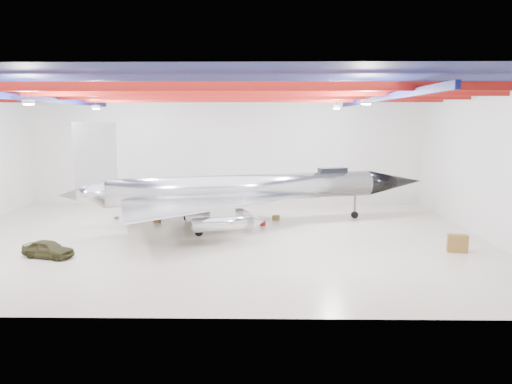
{
  "coord_description": "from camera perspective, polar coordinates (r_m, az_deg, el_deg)",
  "views": [
    {
      "loc": [
        3.99,
        -35.84,
        8.68
      ],
      "look_at": [
        3.4,
        2.0,
        3.14
      ],
      "focal_mm": 35.0,
      "sensor_mm": 36.0,
      "label": 1
    }
  ],
  "objects": [
    {
      "name": "floor",
      "position": [
        37.09,
        -5.33,
        -5.24
      ],
      "size": [
        40.0,
        40.0,
        0.0
      ],
      "primitive_type": "plane",
      "color": "beige",
      "rests_on": "ground"
    },
    {
      "name": "spares_box",
      "position": [
        45.15,
        -2.27,
        -2.56
      ],
      "size": [
        0.45,
        0.45,
        0.31
      ],
      "primitive_type": "cylinder",
      "rotation": [
        0.0,
        0.0,
        0.42
      ],
      "color": "#59595B",
      "rests_on": "floor"
    },
    {
      "name": "jeep",
      "position": [
        34.28,
        -22.67,
        -6.02
      ],
      "size": [
        3.57,
        2.25,
        1.13
      ],
      "primitive_type": "imported",
      "rotation": [
        0.0,
        0.0,
        1.28
      ],
      "color": "#36341B",
      "rests_on": "floor"
    },
    {
      "name": "ceiling",
      "position": [
        36.13,
        -5.57,
        11.97
      ],
      "size": [
        40.0,
        40.0,
        0.0
      ],
      "primitive_type": "plane",
      "rotation": [
        3.14,
        0.0,
        0.0
      ],
      "color": "#0A0F38",
      "rests_on": "wall_back"
    },
    {
      "name": "tool_chest",
      "position": [
        40.97,
        0.81,
        -3.61
      ],
      "size": [
        0.59,
        0.59,
        0.41
      ],
      "primitive_type": "cylinder",
      "rotation": [
        0.0,
        0.0,
        0.38
      ],
      "color": "maroon",
      "rests_on": "floor"
    },
    {
      "name": "engine_drum",
      "position": [
        40.32,
        -0.96,
        -3.75
      ],
      "size": [
        0.61,
        0.61,
        0.49
      ],
      "primitive_type": "cylinder",
      "rotation": [
        0.0,
        0.0,
        -0.13
      ],
      "color": "#59595B",
      "rests_on": "floor"
    },
    {
      "name": "desk",
      "position": [
        35.54,
        22.03,
        -5.45
      ],
      "size": [
        1.39,
        0.9,
        1.18
      ],
      "primitive_type": "cube",
      "rotation": [
        0.0,
        0.0,
        -0.21
      ],
      "color": "brown",
      "rests_on": "floor"
    },
    {
      "name": "ceiling_structure",
      "position": [
        36.1,
        -5.55,
        10.9
      ],
      "size": [
        39.5,
        29.5,
        1.08
      ],
      "color": "maroon",
      "rests_on": "ceiling"
    },
    {
      "name": "jet_aircraft",
      "position": [
        40.83,
        -1.26,
        0.02
      ],
      "size": [
        30.23,
        22.2,
        8.47
      ],
      "rotation": [
        0.0,
        0.0,
        0.3
      ],
      "color": "silver",
      "rests_on": "floor"
    },
    {
      "name": "crate_small",
      "position": [
        45.27,
        -15.64,
        -2.87
      ],
      "size": [
        0.41,
        0.36,
        0.26
      ],
      "primitive_type": "cube",
      "rotation": [
        0.0,
        0.0,
        0.19
      ],
      "color": "#59595B",
      "rests_on": "floor"
    },
    {
      "name": "wall_right",
      "position": [
        39.38,
        24.91,
        2.92
      ],
      "size": [
        0.0,
        30.0,
        30.0
      ],
      "primitive_type": "plane",
      "rotation": [
        1.57,
        0.0,
        -1.57
      ],
      "color": "silver",
      "rests_on": "floor"
    },
    {
      "name": "crate_ply",
      "position": [
        43.11,
        -11.25,
        -3.19
      ],
      "size": [
        0.64,
        0.57,
        0.38
      ],
      "primitive_type": "cube",
      "rotation": [
        0.0,
        0.0,
        -0.3
      ],
      "color": "olive",
      "rests_on": "floor"
    },
    {
      "name": "parts_bin",
      "position": [
        43.29,
        2.29,
        -2.96
      ],
      "size": [
        0.68,
        0.58,
        0.42
      ],
      "primitive_type": "cube",
      "rotation": [
        0.0,
        0.0,
        -0.19
      ],
      "color": "olive",
      "rests_on": "floor"
    },
    {
      "name": "wall_back",
      "position": [
        51.09,
        -3.6,
        4.75
      ],
      "size": [
        40.0,
        0.0,
        40.0
      ],
      "primitive_type": "plane",
      "rotation": [
        1.57,
        0.0,
        0.0
      ],
      "color": "silver",
      "rests_on": "floor"
    }
  ]
}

